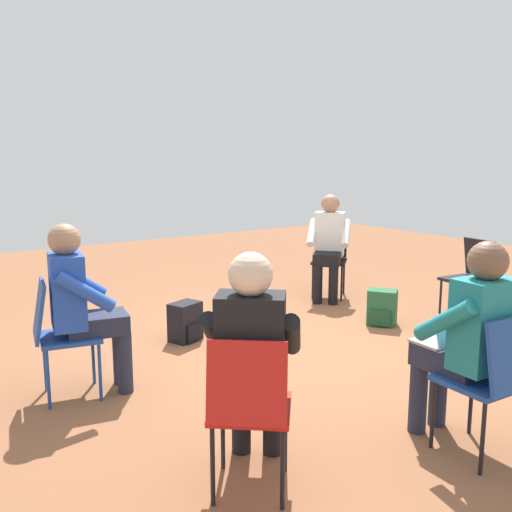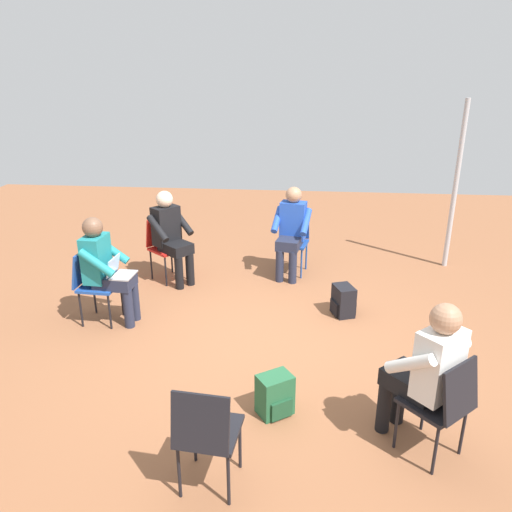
{
  "view_description": "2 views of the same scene",
  "coord_description": "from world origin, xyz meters",
  "px_view_note": "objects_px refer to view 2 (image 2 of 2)",
  "views": [
    {
      "loc": [
        -3.65,
        3.07,
        1.7
      ],
      "look_at": [
        0.29,
        0.35,
        0.85
      ],
      "focal_mm": 40.0,
      "sensor_mm": 36.0,
      "label": 1
    },
    {
      "loc": [
        0.39,
        -4.63,
        2.74
      ],
      "look_at": [
        -0.08,
        0.17,
        0.91
      ],
      "focal_mm": 35.0,
      "sensor_mm": 36.0,
      "label": 2
    }
  ],
  "objects_px": {
    "chair_north": "(294,238)",
    "person_in_white": "(426,367)",
    "person_with_laptop": "(105,265)",
    "person_in_black": "(171,233)",
    "chair_southeast": "(443,401)",
    "backpack_by_empty_chair": "(275,397)",
    "chair_south": "(206,431)",
    "backpack_near_laptop_user": "(343,302)",
    "chair_west": "(93,281)",
    "person_in_blue": "(291,228)",
    "chair_northwest": "(164,244)"
  },
  "relations": [
    {
      "from": "chair_south",
      "to": "backpack_near_laptop_user",
      "type": "height_order",
      "value": "chair_south"
    },
    {
      "from": "chair_south",
      "to": "chair_southeast",
      "type": "height_order",
      "value": "same"
    },
    {
      "from": "chair_west",
      "to": "person_in_black",
      "type": "height_order",
      "value": "person_in_black"
    },
    {
      "from": "chair_west",
      "to": "chair_northwest",
      "type": "relative_size",
      "value": 1.0
    },
    {
      "from": "chair_south",
      "to": "person_in_white",
      "type": "relative_size",
      "value": 0.69
    },
    {
      "from": "chair_north",
      "to": "person_in_white",
      "type": "relative_size",
      "value": 0.69
    },
    {
      "from": "chair_south",
      "to": "person_in_blue",
      "type": "relative_size",
      "value": 0.69
    },
    {
      "from": "chair_northwest",
      "to": "backpack_by_empty_chair",
      "type": "distance_m",
      "value": 3.24
    },
    {
      "from": "backpack_near_laptop_user",
      "to": "chair_north",
      "type": "bearing_deg",
      "value": 115.51
    },
    {
      "from": "chair_north",
      "to": "person_with_laptop",
      "type": "height_order",
      "value": "person_with_laptop"
    },
    {
      "from": "chair_west",
      "to": "chair_north",
      "type": "height_order",
      "value": "same"
    },
    {
      "from": "person_with_laptop",
      "to": "backpack_by_empty_chair",
      "type": "height_order",
      "value": "person_with_laptop"
    },
    {
      "from": "chair_south",
      "to": "backpack_near_laptop_user",
      "type": "xyz_separation_m",
      "value": [
        1.09,
        2.74,
        -0.34
      ]
    },
    {
      "from": "chair_south",
      "to": "chair_north",
      "type": "height_order",
      "value": "same"
    },
    {
      "from": "person_in_blue",
      "to": "backpack_by_empty_chair",
      "type": "xyz_separation_m",
      "value": [
        -0.03,
        -3.02,
        -0.54
      ]
    },
    {
      "from": "person_in_white",
      "to": "backpack_near_laptop_user",
      "type": "xyz_separation_m",
      "value": [
        -0.43,
        2.14,
        -0.54
      ]
    },
    {
      "from": "chair_south",
      "to": "person_in_blue",
      "type": "height_order",
      "value": "person_in_blue"
    },
    {
      "from": "person_in_white",
      "to": "chair_northwest",
      "type": "bearing_deg",
      "value": 90.58
    },
    {
      "from": "chair_west",
      "to": "person_in_white",
      "type": "height_order",
      "value": "person_in_white"
    },
    {
      "from": "person_with_laptop",
      "to": "person_in_blue",
      "type": "height_order",
      "value": "same"
    },
    {
      "from": "chair_northwest",
      "to": "person_in_black",
      "type": "xyz_separation_m",
      "value": [
        0.13,
        -0.11,
        0.2
      ]
    },
    {
      "from": "person_with_laptop",
      "to": "person_in_black",
      "type": "relative_size",
      "value": 1.0
    },
    {
      "from": "person_with_laptop",
      "to": "person_in_white",
      "type": "height_order",
      "value": "same"
    },
    {
      "from": "chair_south",
      "to": "person_with_laptop",
      "type": "bearing_deg",
      "value": 129.84
    },
    {
      "from": "chair_south",
      "to": "chair_northwest",
      "type": "relative_size",
      "value": 1.0
    },
    {
      "from": "person_with_laptop",
      "to": "backpack_near_laptop_user",
      "type": "bearing_deg",
      "value": 102.37
    },
    {
      "from": "chair_south",
      "to": "backpack_near_laptop_user",
      "type": "relative_size",
      "value": 2.36
    },
    {
      "from": "chair_west",
      "to": "backpack_by_empty_chair",
      "type": "xyz_separation_m",
      "value": [
        2.14,
        -1.45,
        -0.34
      ]
    },
    {
      "from": "chair_south",
      "to": "chair_northwest",
      "type": "distance_m",
      "value": 3.84
    },
    {
      "from": "person_in_blue",
      "to": "backpack_near_laptop_user",
      "type": "bearing_deg",
      "value": 131.06
    },
    {
      "from": "chair_west",
      "to": "person_in_blue",
      "type": "relative_size",
      "value": 0.69
    },
    {
      "from": "chair_west",
      "to": "chair_north",
      "type": "xyz_separation_m",
      "value": [
        2.21,
        1.73,
        0.0
      ]
    },
    {
      "from": "chair_northwest",
      "to": "person_in_blue",
      "type": "bearing_deg",
      "value": 138.52
    },
    {
      "from": "chair_south",
      "to": "backpack_near_laptop_user",
      "type": "bearing_deg",
      "value": 73.84
    },
    {
      "from": "person_with_laptop",
      "to": "chair_northwest",
      "type": "bearing_deg",
      "value": 170.63
    },
    {
      "from": "chair_north",
      "to": "backpack_by_empty_chair",
      "type": "bearing_deg",
      "value": 100.08
    },
    {
      "from": "chair_northwest",
      "to": "backpack_near_laptop_user",
      "type": "bearing_deg",
      "value": 109.29
    },
    {
      "from": "chair_west",
      "to": "person_in_white",
      "type": "xyz_separation_m",
      "value": [
        3.26,
        -1.71,
        0.2
      ]
    },
    {
      "from": "person_with_laptop",
      "to": "person_in_white",
      "type": "distance_m",
      "value": 3.53
    },
    {
      "from": "chair_south",
      "to": "chair_west",
      "type": "distance_m",
      "value": 2.9
    },
    {
      "from": "chair_north",
      "to": "person_in_blue",
      "type": "distance_m",
      "value": 0.26
    },
    {
      "from": "chair_west",
      "to": "person_in_blue",
      "type": "bearing_deg",
      "value": 129.01
    },
    {
      "from": "chair_southeast",
      "to": "backpack_by_empty_chair",
      "type": "distance_m",
      "value": 1.33
    },
    {
      "from": "chair_south",
      "to": "chair_northwest",
      "type": "xyz_separation_m",
      "value": [
        -1.28,
        3.62,
        0.0
      ]
    },
    {
      "from": "chair_north",
      "to": "person_in_black",
      "type": "distance_m",
      "value": 1.71
    },
    {
      "from": "chair_south",
      "to": "person_with_laptop",
      "type": "xyz_separation_m",
      "value": [
        -1.57,
        2.31,
        0.2
      ]
    },
    {
      "from": "chair_south",
      "to": "person_with_laptop",
      "type": "relative_size",
      "value": 0.69
    },
    {
      "from": "chair_southeast",
      "to": "backpack_by_empty_chair",
      "type": "relative_size",
      "value": 2.36
    },
    {
      "from": "chair_south",
      "to": "backpack_by_empty_chair",
      "type": "relative_size",
      "value": 2.36
    },
    {
      "from": "backpack_by_empty_chair",
      "to": "chair_southeast",
      "type": "bearing_deg",
      "value": -17.55
    }
  ]
}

